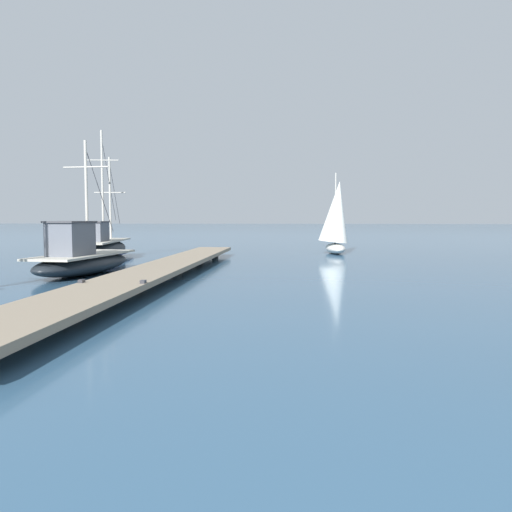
# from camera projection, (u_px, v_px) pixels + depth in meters

# --- Properties ---
(floating_dock) EXTENTS (2.47, 23.58, 0.53)m
(floating_dock) POSITION_uv_depth(u_px,v_px,m) (161.00, 268.00, 17.52)
(floating_dock) COLOR gray
(floating_dock) RESTS_ON ground
(fishing_boat_0) EXTENTS (2.33, 6.10, 4.99)m
(fishing_boat_0) POSITION_uv_depth(u_px,v_px,m) (82.00, 259.00, 18.89)
(fishing_boat_0) COLOR black
(fishing_boat_0) RESTS_ON ground
(fishing_boat_2) EXTENTS (2.96, 7.89, 6.50)m
(fishing_boat_2) POSITION_uv_depth(u_px,v_px,m) (102.00, 248.00, 25.58)
(fishing_boat_2) COLOR black
(fishing_boat_2) RESTS_ON ground
(distant_sailboat) EXTENTS (2.21, 3.50, 4.77)m
(distant_sailboat) POSITION_uv_depth(u_px,v_px,m) (336.00, 218.00, 30.05)
(distant_sailboat) COLOR silver
(distant_sailboat) RESTS_ON ground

